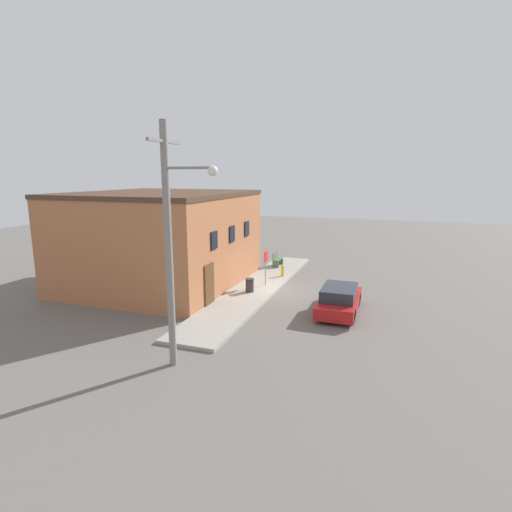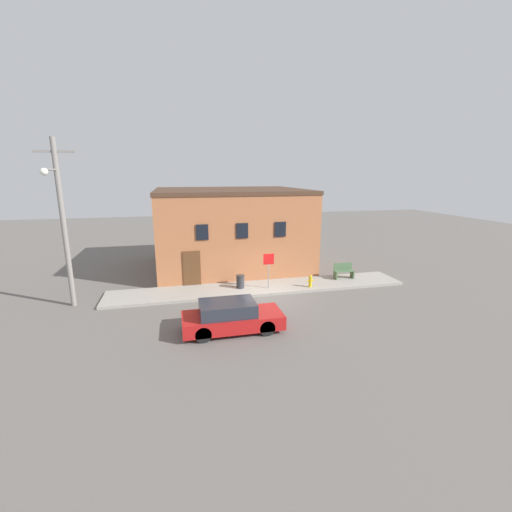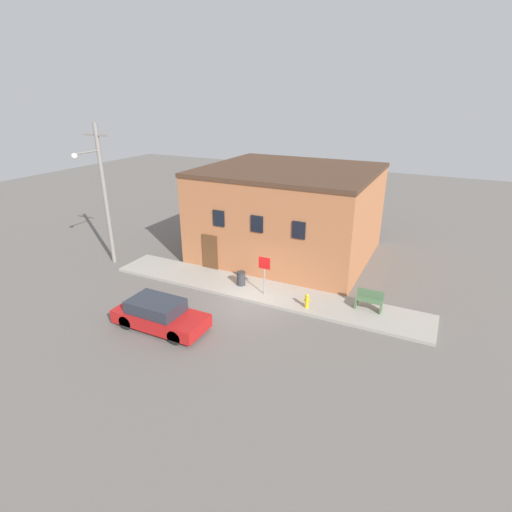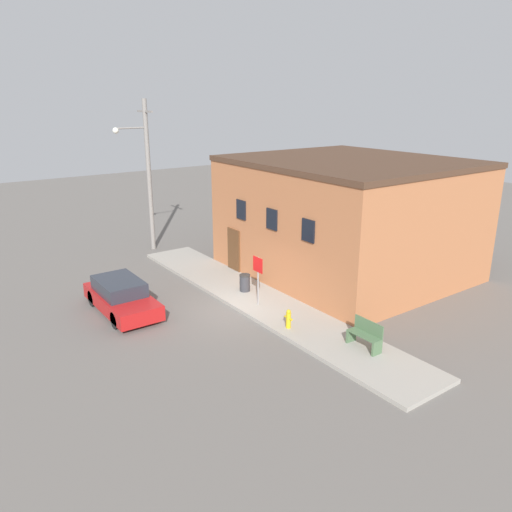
# 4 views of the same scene
# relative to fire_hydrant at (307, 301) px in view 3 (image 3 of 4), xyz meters

# --- Properties ---
(ground_plane) EXTENTS (80.00, 80.00, 0.00)m
(ground_plane) POSITION_rel_fire_hydrant_xyz_m (-2.83, -0.53, -0.51)
(ground_plane) COLOR #66605B
(sidewalk) EXTENTS (17.23, 2.52, 0.15)m
(sidewalk) POSITION_rel_fire_hydrant_xyz_m (-2.83, 0.73, -0.44)
(sidewalk) COLOR #9E998E
(sidewalk) RESTS_ON ground
(brick_building) EXTENTS (10.17, 9.15, 5.54)m
(brick_building) POSITION_rel_fire_hydrant_xyz_m (-3.61, 6.51, 2.26)
(brick_building) COLOR #B26B42
(brick_building) RESTS_ON ground
(fire_hydrant) EXTENTS (0.39, 0.19, 0.73)m
(fire_hydrant) POSITION_rel_fire_hydrant_xyz_m (0.00, 0.00, 0.00)
(fire_hydrant) COLOR gold
(fire_hydrant) RESTS_ON sidewalk
(stop_sign) EXTENTS (0.62, 0.06, 2.03)m
(stop_sign) POSITION_rel_fire_hydrant_xyz_m (-2.41, 0.36, 1.05)
(stop_sign) COLOR gray
(stop_sign) RESTS_ON sidewalk
(bench) EXTENTS (1.24, 0.44, 0.97)m
(bench) POSITION_rel_fire_hydrant_xyz_m (2.70, 1.14, 0.09)
(bench) COLOR #4C6B47
(bench) RESTS_ON sidewalk
(trash_bin) EXTENTS (0.48, 0.48, 0.75)m
(trash_bin) POSITION_rel_fire_hydrant_xyz_m (-3.97, 0.78, 0.02)
(trash_bin) COLOR #333338
(trash_bin) RESTS_ON sidewalk
(utility_pole) EXTENTS (1.80, 1.95, 8.21)m
(utility_pole) POSITION_rel_fire_hydrant_xyz_m (-12.70, 0.33, 3.90)
(utility_pole) COLOR gray
(utility_pole) RESTS_ON ground
(parked_car) EXTENTS (4.24, 1.75, 1.32)m
(parked_car) POSITION_rel_fire_hydrant_xyz_m (-5.34, -4.30, 0.12)
(parked_car) COLOR black
(parked_car) RESTS_ON ground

